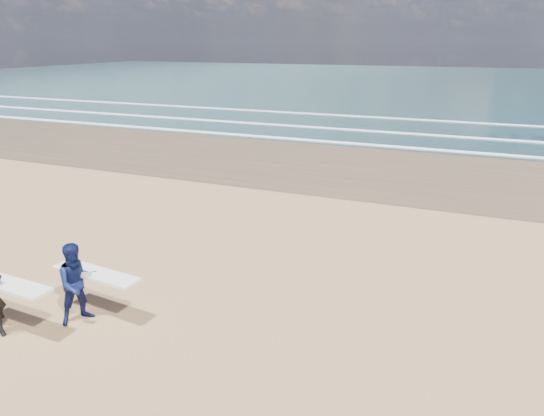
% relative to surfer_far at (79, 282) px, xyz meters
% --- Properties ---
extents(surfer_far, '(2.24, 1.28, 1.85)m').
position_rel_surfer_far_xyz_m(surfer_far, '(0.00, 0.00, 0.00)').
color(surfer_far, '#0A123C').
rests_on(surfer_far, ground).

